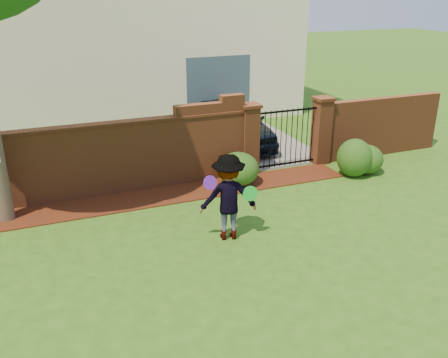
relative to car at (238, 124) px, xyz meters
name	(u,v)px	position (x,y,z in m)	size (l,w,h in m)	color
ground	(220,265)	(-3.07, -6.32, -0.70)	(80.00, 80.00, 0.01)	#2E5615
mulch_bed	(130,201)	(-4.02, -2.98, -0.68)	(11.10, 1.08, 0.03)	#3A150A
brick_wall	(75,161)	(-5.08, -2.32, 0.24)	(8.70, 0.31, 2.16)	brown
brick_wall_return	(380,126)	(3.53, -2.32, 0.16)	(4.00, 0.25, 1.70)	brown
pillar_left	(249,139)	(-0.67, -2.32, 0.27)	(0.50, 0.50, 1.88)	brown
pillar_right	(321,130)	(1.53, -2.32, 0.27)	(0.50, 0.50, 1.88)	brown
iron_gate	(286,138)	(0.43, -2.32, 0.16)	(1.78, 0.03, 1.60)	black
driveway	(229,130)	(0.43, 1.68, -0.69)	(3.20, 8.00, 0.01)	slate
house	(128,29)	(-2.07, 5.68, 2.47)	(12.40, 6.40, 6.30)	#F2EBCB
car	(238,124)	(0.00, 0.00, 0.00)	(1.63, 4.05, 1.38)	black
shrub_left	(238,169)	(-1.27, -2.98, -0.27)	(1.03, 1.03, 0.85)	#174314
shrub_middle	(354,158)	(1.80, -3.54, -0.19)	(0.92, 0.92, 1.01)	#174314
shrub_right	(366,159)	(2.23, -3.49, -0.30)	(0.87, 0.87, 0.78)	#174314
man	(228,198)	(-2.55, -5.45, 0.18)	(1.12, 0.65, 1.74)	gray
frisbee_purple	(210,183)	(-2.99, -5.62, 0.63)	(0.27, 0.27, 0.02)	#671EBB
frisbee_green	(250,194)	(-2.18, -5.64, 0.29)	(0.30, 0.30, 0.03)	green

